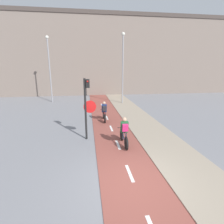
{
  "coord_description": "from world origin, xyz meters",
  "views": [
    {
      "loc": [
        -1.46,
        -5.1,
        3.85
      ],
      "look_at": [
        0.0,
        5.17,
        1.2
      ],
      "focal_mm": 28.0,
      "sensor_mm": 36.0,
      "label": 1
    }
  ],
  "objects_px": {
    "street_lamp_sidewalk": "(123,62)",
    "cyclist_near": "(124,132)",
    "street_lamp_far": "(49,63)",
    "cyclist_far": "(104,112)",
    "traffic_light_pole": "(87,103)"
  },
  "relations": [
    {
      "from": "street_lamp_far",
      "to": "cyclist_near",
      "type": "bearing_deg",
      "value": -65.31
    },
    {
      "from": "traffic_light_pole",
      "to": "cyclist_far",
      "type": "bearing_deg",
      "value": 69.25
    },
    {
      "from": "street_lamp_sidewalk",
      "to": "cyclist_far",
      "type": "bearing_deg",
      "value": -112.44
    },
    {
      "from": "cyclist_near",
      "to": "cyclist_far",
      "type": "height_order",
      "value": "cyclist_near"
    },
    {
      "from": "street_lamp_sidewalk",
      "to": "cyclist_near",
      "type": "xyz_separation_m",
      "value": [
        -2.06,
        -10.7,
        -3.73
      ]
    },
    {
      "from": "street_lamp_sidewalk",
      "to": "cyclist_near",
      "type": "height_order",
      "value": "street_lamp_sidewalk"
    },
    {
      "from": "street_lamp_far",
      "to": "street_lamp_sidewalk",
      "type": "bearing_deg",
      "value": -13.78
    },
    {
      "from": "street_lamp_far",
      "to": "cyclist_near",
      "type": "xyz_separation_m",
      "value": [
        5.8,
        -12.62,
        -3.64
      ]
    },
    {
      "from": "traffic_light_pole",
      "to": "cyclist_near",
      "type": "height_order",
      "value": "traffic_light_pole"
    },
    {
      "from": "street_lamp_far",
      "to": "street_lamp_sidewalk",
      "type": "height_order",
      "value": "street_lamp_sidewalk"
    },
    {
      "from": "street_lamp_sidewalk",
      "to": "cyclist_far",
      "type": "height_order",
      "value": "street_lamp_sidewalk"
    },
    {
      "from": "traffic_light_pole",
      "to": "street_lamp_far",
      "type": "distance_m",
      "value": 12.44
    },
    {
      "from": "traffic_light_pole",
      "to": "cyclist_near",
      "type": "distance_m",
      "value": 2.49
    },
    {
      "from": "cyclist_near",
      "to": "cyclist_far",
      "type": "distance_m",
      "value": 4.34
    },
    {
      "from": "cyclist_near",
      "to": "traffic_light_pole",
      "type": "bearing_deg",
      "value": 149.37
    }
  ]
}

